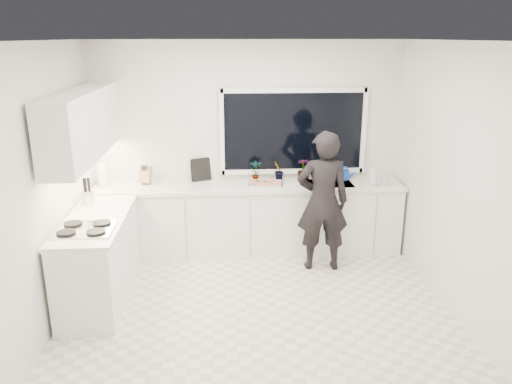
{
  "coord_description": "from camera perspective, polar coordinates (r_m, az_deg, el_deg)",
  "views": [
    {
      "loc": [
        -0.32,
        -4.65,
        2.74
      ],
      "look_at": [
        0.02,
        0.4,
        1.15
      ],
      "focal_mm": 35.0,
      "sensor_mm": 36.0,
      "label": 1
    }
  ],
  "objects": [
    {
      "name": "pizza_tray",
      "position": [
        6.36,
        1.14,
        0.93
      ],
      "size": [
        0.47,
        0.38,
        0.03
      ],
      "primitive_type": "cube",
      "rotation": [
        0.0,
        0.0,
        -0.15
      ],
      "color": "silver",
      "rests_on": "countertop_back"
    },
    {
      "name": "herb_plants",
      "position": [
        6.53,
        3.27,
        2.51
      ],
      "size": [
        0.8,
        0.18,
        0.29
      ],
      "color": "#26662D",
      "rests_on": "countertop_back"
    },
    {
      "name": "wall_back",
      "position": [
        6.57,
        -1.01,
        5.21
      ],
      "size": [
        4.0,
        0.02,
        2.7
      ],
      "primitive_type": "cube",
      "color": "white",
      "rests_on": "ground"
    },
    {
      "name": "utensil_crock",
      "position": [
        5.93,
        -18.66,
        -0.6
      ],
      "size": [
        0.16,
        0.16,
        0.16
      ],
      "primitive_type": "cylinder",
      "rotation": [
        0.0,
        0.0,
        -0.24
      ],
      "color": "#B4B4B8",
      "rests_on": "countertop_left"
    },
    {
      "name": "wall_right",
      "position": [
        5.39,
        21.91,
        1.19
      ],
      "size": [
        0.02,
        3.5,
        2.7
      ],
      "primitive_type": "cube",
      "color": "white",
      "rests_on": "ground"
    },
    {
      "name": "knife_block",
      "position": [
        6.55,
        -12.47,
        1.87
      ],
      "size": [
        0.15,
        0.13,
        0.22
      ],
      "primitive_type": "cube",
      "rotation": [
        0.0,
        0.0,
        -0.25
      ],
      "color": "olive",
      "rests_on": "countertop_back"
    },
    {
      "name": "soap_bottles",
      "position": [
        6.48,
        13.58,
        1.9
      ],
      "size": [
        0.3,
        0.17,
        0.31
      ],
      "color": "#D8BF66",
      "rests_on": "countertop_back"
    },
    {
      "name": "paper_towel_roll",
      "position": [
        6.61,
        -17.14,
        1.82
      ],
      "size": [
        0.12,
        0.12,
        0.26
      ],
      "primitive_type": "cylinder",
      "rotation": [
        0.0,
        0.0,
        -0.09
      ],
      "color": "white",
      "rests_on": "countertop_back"
    },
    {
      "name": "person",
      "position": [
        5.98,
        7.62,
        -1.11
      ],
      "size": [
        0.64,
        0.43,
        1.71
      ],
      "primitive_type": "imported",
      "rotation": [
        0.0,
        0.0,
        3.1
      ],
      "color": "black",
      "rests_on": "floor"
    },
    {
      "name": "watering_can",
      "position": [
        6.7,
        9.99,
        1.96
      ],
      "size": [
        0.16,
        0.16,
        0.13
      ],
      "primitive_type": "cylinder",
      "rotation": [
        0.0,
        0.0,
        -0.18
      ],
      "color": "#1242AC",
      "rests_on": "countertop_back"
    },
    {
      "name": "picture_frame_large",
      "position": [
        6.57,
        -6.51,
        2.49
      ],
      "size": [
        0.22,
        0.08,
        0.28
      ],
      "primitive_type": "cube",
      "rotation": [
        0.0,
        0.0,
        0.27
      ],
      "color": "black",
      "rests_on": "countertop_back"
    },
    {
      "name": "upper_cabinets",
      "position": [
        5.62,
        -19.15,
        7.36
      ],
      "size": [
        0.34,
        2.1,
        0.7
      ],
      "primitive_type": "cube",
      "color": "white",
      "rests_on": "wall_left"
    },
    {
      "name": "sink",
      "position": [
        6.53,
        8.39,
        0.59
      ],
      "size": [
        0.58,
        0.42,
        0.14
      ],
      "primitive_type": "cube",
      "color": "silver",
      "rests_on": "countertop_back"
    },
    {
      "name": "base_cabinets_back",
      "position": [
        6.53,
        -0.83,
        -3.2
      ],
      "size": [
        3.92,
        0.58,
        0.88
      ],
      "primitive_type": "cube",
      "color": "white",
      "rests_on": "floor"
    },
    {
      "name": "ceiling",
      "position": [
        4.67,
        0.05,
        17.06
      ],
      "size": [
        4.0,
        3.5,
        0.02
      ],
      "primitive_type": "cube",
      "color": "white",
      "rests_on": "wall_back"
    },
    {
      "name": "countertop_back",
      "position": [
        6.37,
        -0.84,
        0.64
      ],
      "size": [
        3.94,
        0.62,
        0.04
      ],
      "primitive_type": "cube",
      "color": "silver",
      "rests_on": "base_cabinets_back"
    },
    {
      "name": "wall_left",
      "position": [
        5.14,
        -22.91,
        0.34
      ],
      "size": [
        0.02,
        3.5,
        2.7
      ],
      "primitive_type": "cube",
      "color": "white",
      "rests_on": "ground"
    },
    {
      "name": "faucet",
      "position": [
        6.67,
        8.1,
        2.4
      ],
      "size": [
        0.03,
        0.03,
        0.22
      ],
      "primitive_type": "cylinder",
      "color": "silver",
      "rests_on": "countertop_back"
    },
    {
      "name": "countertop_left",
      "position": [
        5.5,
        -17.88,
        -3.0
      ],
      "size": [
        0.62,
        1.6,
        0.04
      ],
      "primitive_type": "cube",
      "color": "silver",
      "rests_on": "base_cabinets_left"
    },
    {
      "name": "base_cabinets_left",
      "position": [
        5.67,
        -17.45,
        -7.36
      ],
      "size": [
        0.58,
        1.6,
        0.88
      ],
      "primitive_type": "cube",
      "color": "white",
      "rests_on": "floor"
    },
    {
      "name": "window",
      "position": [
        6.55,
        4.28,
        6.91
      ],
      "size": [
        1.8,
        0.02,
        1.0
      ],
      "primitive_type": "cube",
      "color": "black",
      "rests_on": "wall_back"
    },
    {
      "name": "pizza",
      "position": [
        6.35,
        1.14,
        1.08
      ],
      "size": [
        0.43,
        0.34,
        0.01
      ],
      "primitive_type": "cube",
      "rotation": [
        0.0,
        0.0,
        -0.15
      ],
      "color": "#C73F1A",
      "rests_on": "pizza_tray"
    },
    {
      "name": "floor",
      "position": [
        5.41,
        0.04,
        -13.1
      ],
      "size": [
        4.0,
        3.5,
        0.02
      ],
      "primitive_type": "cube",
      "color": "beige",
      "rests_on": "ground"
    },
    {
      "name": "stovetop",
      "position": [
        5.18,
        -19.02,
        -3.98
      ],
      "size": [
        0.56,
        0.48,
        0.03
      ],
      "primitive_type": "cube",
      "color": "black",
      "rests_on": "countertop_left"
    },
    {
      "name": "picture_frame_small",
      "position": [
        6.57,
        -6.27,
        2.58
      ],
      "size": [
        0.24,
        0.12,
        0.3
      ],
      "primitive_type": "cube",
      "rotation": [
        0.0,
        0.0,
        0.4
      ],
      "color": "black",
      "rests_on": "countertop_back"
    }
  ]
}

